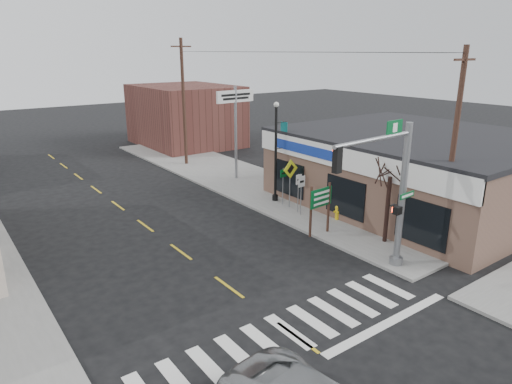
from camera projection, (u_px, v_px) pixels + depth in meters
ground at (297, 337)px, 14.52m from camera, size 140.00×140.00×0.00m
sidewalk_right at (270, 190)px, 29.59m from camera, size 6.00×38.00×0.13m
center_line at (181, 252)px, 20.68m from camera, size 0.12×56.00×0.01m
crosswalk at (289, 331)px, 14.83m from camera, size 11.00×2.20×0.01m
thrift_store at (417, 171)px, 26.74m from camera, size 12.00×14.00×4.00m
bldg_distant_right at (185, 115)px, 43.56m from camera, size 8.00×10.00×5.60m
traffic_signal_pole at (392, 183)px, 17.75m from camera, size 4.86×0.38×6.15m
guide_sign at (321, 202)px, 21.84m from camera, size 1.45×0.13×2.53m
fire_hydrant at (337, 212)px, 24.17m from camera, size 0.25×0.25×0.78m
ped_crossing_sign at (290, 175)px, 25.62m from camera, size 1.09×0.08×2.80m
lamp_post at (277, 145)px, 26.42m from camera, size 0.76×0.60×5.84m
dance_center_sign at (235, 109)px, 30.74m from camera, size 2.99×0.19×6.35m
bare_tree at (391, 165)px, 20.42m from camera, size 2.36×2.36×4.72m
shrub_front at (414, 229)px, 21.49m from camera, size 1.45×1.45×1.09m
shrub_back at (351, 204)px, 25.45m from camera, size 1.04×1.04×0.78m
utility_pole_near at (453, 151)px, 19.31m from camera, size 1.54×0.23×8.84m
utility_pole_far at (184, 101)px, 34.84m from camera, size 1.65×0.25×9.51m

